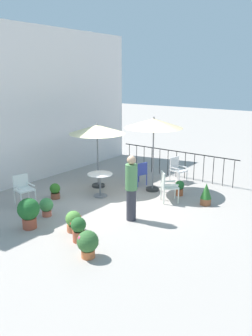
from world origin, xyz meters
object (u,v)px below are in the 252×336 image
object	(u,v)px
patio_umbrella_1	(97,130)
potted_plant_5	(88,243)
patio_chair_3	(177,168)
potted_plant_1	(79,229)
patio_chair_0	(140,172)
potted_plant_6	(206,194)
potted_plant_2	(55,191)
patio_umbrella_0	(154,124)
cafe_table_0	(100,180)
potted_plant_0	(29,211)
potted_plant_4	(180,187)
potted_plant_3	(74,221)
standing_person	(131,187)
patio_chair_2	(167,185)
patio_chair_1	(23,187)
potted_plant_7	(46,206)

from	to	relation	value
patio_umbrella_1	potted_plant_5	bearing A→B (deg)	-141.26
patio_chair_3	potted_plant_1	size ratio (longest dim) A/B	1.50
patio_chair_0	potted_plant_6	bearing A→B (deg)	-97.77
potted_plant_2	potted_plant_5	size ratio (longest dim) A/B	0.81
patio_umbrella_0	potted_plant_2	distance (m)	3.79
cafe_table_0	potted_plant_1	world-z (taller)	cafe_table_0
potted_plant_0	potted_plant_4	size ratio (longest dim) A/B	1.60
patio_umbrella_0	potted_plant_3	world-z (taller)	patio_umbrella_0
potted_plant_2	potted_plant_5	world-z (taller)	potted_plant_5
patio_chair_0	standing_person	bearing A→B (deg)	-149.76
patio_umbrella_0	patio_chair_0	bearing A→B (deg)	72.52
patio_chair_2	patio_chair_1	bearing A→B (deg)	129.14
potted_plant_0	patio_chair_2	bearing A→B (deg)	-26.67
cafe_table_0	potted_plant_3	bearing A→B (deg)	-153.76
potted_plant_2	potted_plant_1	bearing A→B (deg)	-121.52
patio_chair_3	standing_person	size ratio (longest dim) A/B	0.50
patio_umbrella_0	patio_chair_3	bearing A→B (deg)	-7.27
patio_chair_0	potted_plant_0	distance (m)	4.56
potted_plant_2	potted_plant_5	distance (m)	3.85
potted_plant_0	potted_plant_1	distance (m)	1.54
patio_umbrella_1	patio_chair_2	bearing A→B (deg)	-86.54
cafe_table_0	potted_plant_3	xyz separation A→B (m)	(-2.31, -1.14, -0.25)
potted_plant_4	potted_plant_5	distance (m)	4.63
patio_chair_3	potted_plant_1	xyz separation A→B (m)	(-5.47, -0.41, -0.19)
potted_plant_6	potted_plant_7	world-z (taller)	potted_plant_6
patio_chair_1	potted_plant_0	distance (m)	1.79
potted_plant_2	standing_person	xyz separation A→B (m)	(0.12, -2.88, 0.67)
potted_plant_3	potted_plant_5	size ratio (longest dim) A/B	0.87
potted_plant_7	patio_umbrella_1	bearing A→B (deg)	11.17
potted_plant_5	standing_person	bearing A→B (deg)	10.75
potted_plant_2	potted_plant_7	xyz separation A→B (m)	(-1.07, -0.86, 0.03)
potted_plant_2	potted_plant_7	world-z (taller)	potted_plant_7
patio_chair_0	patio_chair_1	world-z (taller)	patio_chair_1
patio_umbrella_0	potted_plant_6	xyz separation A→B (m)	(-0.15, -1.99, -1.91)
potted_plant_2	cafe_table_0	bearing A→B (deg)	-44.48
potted_plant_0	potted_plant_1	size ratio (longest dim) A/B	1.33
patio_chair_3	potted_plant_3	distance (m)	5.16
patio_umbrella_1	patio_chair_1	size ratio (longest dim) A/B	2.50
potted_plant_3	patio_chair_1	bearing A→B (deg)	80.76
potted_plant_3	potted_plant_6	world-z (taller)	potted_plant_6
patio_umbrella_1	cafe_table_0	world-z (taller)	patio_umbrella_1
patio_chair_0	potted_plant_7	size ratio (longest dim) A/B	1.63
potted_plant_1	standing_person	world-z (taller)	standing_person
patio_chair_2	standing_person	distance (m)	1.78
potted_plant_5	patio_umbrella_1	bearing A→B (deg)	38.74
cafe_table_0	potted_plant_3	size ratio (longest dim) A/B	1.50
potted_plant_2	standing_person	size ratio (longest dim) A/B	0.28
potted_plant_5	potted_plant_6	world-z (taller)	potted_plant_6
patio_chair_0	potted_plant_1	distance (m)	4.49
potted_plant_4	potted_plant_0	bearing A→B (deg)	156.86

